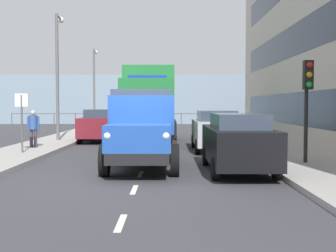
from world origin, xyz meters
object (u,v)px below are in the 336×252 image
Objects in this scene: car_maroon_oppositeside_0 at (101,125)px; pedestrian_couple_a at (33,126)px; traffic_light_near at (308,89)px; car_silver_kerbside_1 at (216,130)px; lamp_post_far at (94,81)px; lorry_cargo_green at (150,103)px; street_sign at (22,112)px; lamp_post_promenade at (58,65)px; car_black_kerbside_near at (238,142)px; truck_vintage_blue at (142,131)px.

car_maroon_oppositeside_0 is 5.17m from pedestrian_couple_a.
traffic_light_near reaches higher than car_maroon_oppositeside_0.
pedestrian_couple_a reaches higher than car_silver_kerbside_1.
car_maroon_oppositeside_0 is 11.78m from lamp_post_far.
lorry_cargo_green reaches higher than pedestrian_couple_a.
pedestrian_couple_a is at bearing 90.26° from lamp_post_far.
lamp_post_far is 18.00m from street_sign.
lamp_post_promenade is 6.39m from street_sign.
car_black_kerbside_near is 12.87m from lamp_post_promenade.
lamp_post_far is at bearing -89.15° from street_sign.
lorry_cargo_green is 1.89× the size of car_maroon_oppositeside_0.
car_silver_kerbside_1 is 7.91m from street_sign.
lamp_post_far is 2.75× the size of street_sign.
car_maroon_oppositeside_0 is (5.63, -4.66, 0.00)m from car_silver_kerbside_1.
street_sign is (-0.11, 5.96, -2.32)m from lamp_post_promenade.
lorry_cargo_green is 12.87m from lamp_post_far.
lorry_cargo_green is at bearing -73.27° from car_black_kerbside_near.
traffic_light_near is (-5.31, 9.01, 0.40)m from lorry_cargo_green.
street_sign reaches higher than car_silver_kerbside_1.
lamp_post_promenade is (2.08, 0.73, 3.10)m from car_maroon_oppositeside_0.
lorry_cargo_green is at bearing -178.40° from lamp_post_promenade.
car_black_kerbside_near is at bearing 143.13° from pedestrian_couple_a.
pedestrian_couple_a is (7.80, -5.85, 0.18)m from car_black_kerbside_near.
street_sign is (1.98, 6.68, 0.79)m from car_maroon_oppositeside_0.
car_maroon_oppositeside_0 is (2.64, -0.59, -1.18)m from lorry_cargo_green.
lamp_post_promenade reaches higher than car_black_kerbside_near.
car_silver_kerbside_1 is at bearing -165.13° from street_sign.
street_sign is at bearing -34.65° from truck_vintage_blue.
car_maroon_oppositeside_0 is 1.93× the size of street_sign.
pedestrian_couple_a is 11.34m from traffic_light_near.
truck_vintage_blue is 5.31m from traffic_light_near.
lorry_cargo_green is 7.65m from street_sign.
pedestrian_couple_a is 0.25× the size of lamp_post_promenade.
lamp_post_promenade is (4.90, -9.27, 2.82)m from truck_vintage_blue.
lamp_post_promenade is (7.72, -9.82, 3.10)m from car_black_kerbside_near.
pedestrian_couple_a is at bearing 0.20° from car_silver_kerbside_1.
car_black_kerbside_near is (-2.99, 9.95, -1.18)m from lorry_cargo_green.
truck_vintage_blue is 2.51× the size of street_sign.
car_black_kerbside_near is 2.96m from traffic_light_near.
car_black_kerbside_near is at bearing 128.17° from lamp_post_promenade.
pedestrian_couple_a is 0.26× the size of lamp_post_far.
car_black_kerbside_near is 1.06× the size of car_silver_kerbside_1.
lorry_cargo_green is 5.19m from car_silver_kerbside_1.
car_silver_kerbside_1 is 17.94m from lamp_post_far.
lorry_cargo_green reaches higher than car_silver_kerbside_1.
traffic_light_near is 1.42× the size of street_sign.
lamp_post_far reaches higher than pedestrian_couple_a.
lamp_post_far is (0.16, -11.91, -0.14)m from lamp_post_promenade.
truck_vintage_blue is 6.04m from car_silver_kerbside_1.
traffic_light_near is at bearing 116.12° from lamp_post_far.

